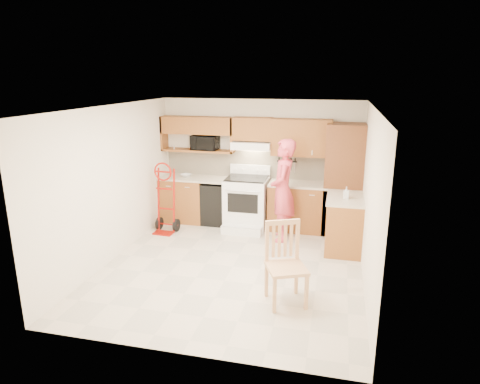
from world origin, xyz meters
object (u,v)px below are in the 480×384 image
(range, at_px, (246,199))
(person, at_px, (283,191))
(hand_truck, at_px, (164,201))
(dining_chair, at_px, (286,265))
(microwave, at_px, (205,142))

(range, bearing_deg, person, -29.55)
(person, relative_size, hand_truck, 1.51)
(dining_chair, bearing_deg, hand_truck, 117.55)
(person, distance_m, hand_truck, 2.27)
(microwave, xyz_separation_m, range, (0.91, -0.29, -1.03))
(person, bearing_deg, hand_truck, -90.53)
(range, bearing_deg, hand_truck, -157.56)
(range, relative_size, person, 0.64)
(hand_truck, relative_size, dining_chair, 1.13)
(person, height_order, hand_truck, person)
(range, xyz_separation_m, person, (0.78, -0.44, 0.33))
(dining_chair, bearing_deg, microwave, 100.84)
(microwave, height_order, dining_chair, microwave)
(range, relative_size, hand_truck, 0.97)
(person, bearing_deg, dining_chair, 4.56)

